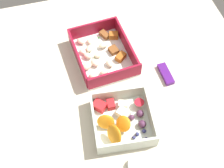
{
  "coord_description": "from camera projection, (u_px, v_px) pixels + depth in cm",
  "views": [
    {
      "loc": [
        42.21,
        -12.96,
        73.24
      ],
      "look_at": [
        -1.07,
        -1.26,
        4.0
      ],
      "focal_mm": 49.56,
      "sensor_mm": 36.0,
      "label": 1
    }
  ],
  "objects": [
    {
      "name": "table_surface",
      "position": [
        117.0,
        92.0,
        0.85
      ],
      "size": [
        80.0,
        80.0,
        2.0
      ],
      "primitive_type": "cube",
      "color": "beige",
      "rests_on": "ground"
    },
    {
      "name": "pasta_container",
      "position": [
        102.0,
        54.0,
        0.89
      ],
      "size": [
        20.37,
        16.78,
        5.07
      ],
      "rotation": [
        0.0,
        0.0,
        0.08
      ],
      "color": "white",
      "rests_on": "table_surface"
    },
    {
      "name": "paper_cup_liner",
      "position": [
        137.0,
        165.0,
        0.72
      ],
      "size": [
        4.09,
        4.09,
        1.69
      ],
      "primitive_type": "cylinder",
      "color": "white",
      "rests_on": "table_surface"
    },
    {
      "name": "fruit_bowl",
      "position": [
        121.0,
        120.0,
        0.77
      ],
      "size": [
        16.3,
        16.14,
        5.75
      ],
      "rotation": [
        0.0,
        0.0,
        -0.1
      ],
      "color": "silver",
      "rests_on": "table_surface"
    },
    {
      "name": "candy_bar",
      "position": [
        166.0,
        74.0,
        0.86
      ],
      "size": [
        7.11,
        2.75,
        1.2
      ],
      "primitive_type": "cube",
      "rotation": [
        0.0,
        0.0,
        0.05
      ],
      "color": "#51197A",
      "rests_on": "table_surface"
    }
  ]
}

